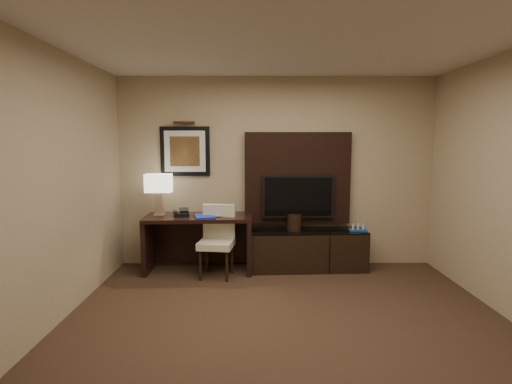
{
  "coord_description": "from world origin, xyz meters",
  "views": [
    {
      "loc": [
        -0.32,
        -3.23,
        1.78
      ],
      "look_at": [
        -0.29,
        1.8,
        1.15
      ],
      "focal_mm": 28.0,
      "sensor_mm": 36.0,
      "label": 1
    }
  ],
  "objects_px": {
    "desk_chair": "(216,243)",
    "desk_phone": "(181,213)",
    "tv": "(298,196)",
    "table_lamp": "(159,196)",
    "minibar_tray": "(358,228)",
    "ice_bucket": "(294,223)",
    "desk": "(199,243)",
    "credenza": "(307,250)"
  },
  "relations": [
    {
      "from": "desk_chair",
      "to": "desk_phone",
      "type": "xyz_separation_m",
      "value": [
        -0.49,
        0.21,
        0.37
      ]
    },
    {
      "from": "tv",
      "to": "table_lamp",
      "type": "height_order",
      "value": "table_lamp"
    },
    {
      "from": "desk_chair",
      "to": "minibar_tray",
      "type": "height_order",
      "value": "desk_chair"
    },
    {
      "from": "table_lamp",
      "to": "ice_bucket",
      "type": "relative_size",
      "value": 2.48
    },
    {
      "from": "desk_chair",
      "to": "minibar_tray",
      "type": "relative_size",
      "value": 3.84
    },
    {
      "from": "tv",
      "to": "desk_phone",
      "type": "bearing_deg",
      "value": -172.0
    },
    {
      "from": "desk",
      "to": "table_lamp",
      "type": "bearing_deg",
      "value": 171.95
    },
    {
      "from": "desk",
      "to": "desk_phone",
      "type": "height_order",
      "value": "desk_phone"
    },
    {
      "from": "minibar_tray",
      "to": "table_lamp",
      "type": "bearing_deg",
      "value": 179.29
    },
    {
      "from": "credenza",
      "to": "desk_phone",
      "type": "height_order",
      "value": "desk_phone"
    },
    {
      "from": "desk_phone",
      "to": "credenza",
      "type": "bearing_deg",
      "value": -12.54
    },
    {
      "from": "credenza",
      "to": "desk_chair",
      "type": "distance_m",
      "value": 1.29
    },
    {
      "from": "desk",
      "to": "minibar_tray",
      "type": "height_order",
      "value": "desk"
    },
    {
      "from": "desk_phone",
      "to": "desk",
      "type": "bearing_deg",
      "value": -6.42
    },
    {
      "from": "ice_bucket",
      "to": "desk_chair",
      "type": "bearing_deg",
      "value": -164.39
    },
    {
      "from": "desk_chair",
      "to": "ice_bucket",
      "type": "relative_size",
      "value": 4.15
    },
    {
      "from": "desk_chair",
      "to": "table_lamp",
      "type": "xyz_separation_m",
      "value": [
        -0.81,
        0.3,
        0.6
      ]
    },
    {
      "from": "table_lamp",
      "to": "ice_bucket",
      "type": "distance_m",
      "value": 1.9
    },
    {
      "from": "table_lamp",
      "to": "minibar_tray",
      "type": "relative_size",
      "value": 2.3
    },
    {
      "from": "desk_phone",
      "to": "tv",
      "type": "bearing_deg",
      "value": -7.38
    },
    {
      "from": "desk_chair",
      "to": "tv",
      "type": "bearing_deg",
      "value": 28.98
    },
    {
      "from": "desk_chair",
      "to": "table_lamp",
      "type": "distance_m",
      "value": 1.05
    },
    {
      "from": "desk_phone",
      "to": "desk_chair",
      "type": "bearing_deg",
      "value": -38.83
    },
    {
      "from": "desk",
      "to": "desk_chair",
      "type": "xyz_separation_m",
      "value": [
        0.26,
        -0.25,
        0.07
      ]
    },
    {
      "from": "desk_chair",
      "to": "minibar_tray",
      "type": "distance_m",
      "value": 1.96
    },
    {
      "from": "desk_chair",
      "to": "ice_bucket",
      "type": "height_order",
      "value": "desk_chair"
    },
    {
      "from": "desk",
      "to": "credenza",
      "type": "height_order",
      "value": "desk"
    },
    {
      "from": "desk_phone",
      "to": "ice_bucket",
      "type": "xyz_separation_m",
      "value": [
        1.54,
        0.08,
        -0.16
      ]
    },
    {
      "from": "ice_bucket",
      "to": "minibar_tray",
      "type": "bearing_deg",
      "value": -1.71
    },
    {
      "from": "table_lamp",
      "to": "minibar_tray",
      "type": "bearing_deg",
      "value": -0.71
    },
    {
      "from": "desk",
      "to": "desk_phone",
      "type": "bearing_deg",
      "value": -173.44
    },
    {
      "from": "tv",
      "to": "desk_phone",
      "type": "xyz_separation_m",
      "value": [
        -1.61,
        -0.23,
        -0.19
      ]
    },
    {
      "from": "desk",
      "to": "credenza",
      "type": "bearing_deg",
      "value": -0.5
    },
    {
      "from": "table_lamp",
      "to": "desk_chair",
      "type": "bearing_deg",
      "value": -20.5
    },
    {
      "from": "desk",
      "to": "tv",
      "type": "bearing_deg",
      "value": 5.44
    },
    {
      "from": "desk",
      "to": "minibar_tray",
      "type": "xyz_separation_m",
      "value": [
        2.2,
        0.02,
        0.21
      ]
    },
    {
      "from": "table_lamp",
      "to": "credenza",
      "type": "bearing_deg",
      "value": -0.12
    },
    {
      "from": "table_lamp",
      "to": "ice_bucket",
      "type": "height_order",
      "value": "table_lamp"
    },
    {
      "from": "credenza",
      "to": "table_lamp",
      "type": "bearing_deg",
      "value": 177.29
    },
    {
      "from": "minibar_tray",
      "to": "desk_phone",
      "type": "bearing_deg",
      "value": -178.68
    },
    {
      "from": "desk_phone",
      "to": "ice_bucket",
      "type": "height_order",
      "value": "desk_phone"
    },
    {
      "from": "ice_bucket",
      "to": "desk_phone",
      "type": "bearing_deg",
      "value": -176.94
    }
  ]
}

